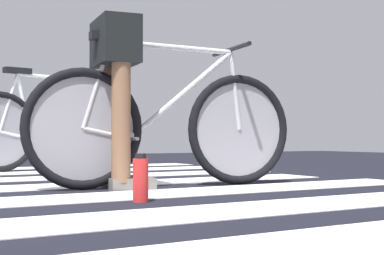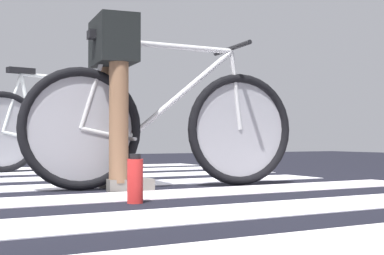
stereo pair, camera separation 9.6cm
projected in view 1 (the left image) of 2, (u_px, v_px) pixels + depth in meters
The scene contains 4 objects.
bicycle_1_of_3 at pixel (165, 125), 3.51m from camera, with size 1.73×0.53×0.93m.
cyclist_1_of_3 at pixel (116, 79), 3.40m from camera, with size 0.36×0.44×1.01m.
bicycle_3_of_3 at pixel (53, 129), 5.31m from camera, with size 1.73×0.53×0.93m.
water_bottle at pixel (141, 179), 2.69m from camera, with size 0.07×0.07×0.23m.
Camera 1 is at (-0.60, -3.21, 0.32)m, focal length 53.29 mm.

